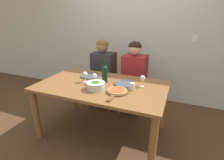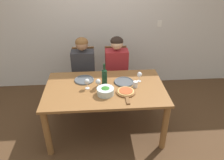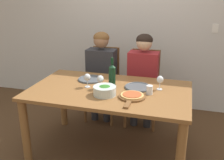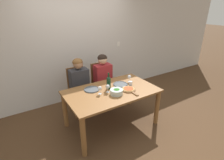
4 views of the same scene
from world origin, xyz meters
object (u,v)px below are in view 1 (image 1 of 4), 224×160
at_px(dinner_plate_right, 125,84).
at_px(wine_glass_left, 85,75).
at_px(wine_bottle, 105,73).
at_px(water_tumbler, 132,87).
at_px(wine_glass_right, 142,79).
at_px(chair_left, 105,78).
at_px(wine_glass_centre, 94,77).
at_px(person_woman, 102,68).
at_px(person_man, 133,72).
at_px(chair_right, 135,82).
at_px(pizza_on_board, 117,91).
at_px(dinner_plate_left, 90,76).
at_px(broccoli_bowl, 96,86).

height_order(dinner_plate_right, wine_glass_left, wine_glass_left).
height_order(wine_bottle, dinner_plate_right, wine_bottle).
relative_size(wine_glass_left, water_tumbler, 1.64).
height_order(dinner_plate_right, wine_glass_right, wine_glass_right).
distance_m(chair_left, water_tumbler, 1.18).
height_order(wine_glass_left, wine_glass_centre, same).
height_order(wine_bottle, water_tumbler, wine_bottle).
relative_size(wine_bottle, dinner_plate_right, 1.09).
bearing_deg(chair_left, wine_glass_right, -39.90).
bearing_deg(wine_glass_centre, wine_bottle, 51.80).
bearing_deg(wine_glass_right, water_tumbler, -118.03).
bearing_deg(wine_glass_left, person_woman, 96.94).
relative_size(dinner_plate_right, wine_glass_centre, 1.92).
bearing_deg(wine_bottle, person_woman, 118.43).
bearing_deg(person_man, chair_right, 90.00).
distance_m(dinner_plate_right, pizza_on_board, 0.28).
distance_m(person_man, wine_glass_centre, 0.82).
distance_m(wine_bottle, dinner_plate_left, 0.35).
distance_m(chair_right, pizza_on_board, 1.03).
bearing_deg(pizza_on_board, wine_glass_left, 163.48).
distance_m(person_man, wine_glass_left, 0.88).
xyz_separation_m(person_woman, person_man, (0.57, 0.00, 0.00)).
relative_size(person_man, water_tumbler, 13.46).
bearing_deg(person_woman, chair_right, 11.69).
bearing_deg(wine_glass_left, water_tumbler, -1.36).
distance_m(dinner_plate_left, wine_glass_right, 0.82).
relative_size(person_man, wine_glass_centre, 8.21).
xyz_separation_m(chair_left, wine_glass_left, (0.09, -0.85, 0.33)).
xyz_separation_m(person_man, dinner_plate_right, (0.05, -0.60, 0.02)).
bearing_deg(dinner_plate_right, person_woman, 135.68).
height_order(person_woman, broccoli_bowl, person_woman).
relative_size(chair_left, person_man, 0.81).
height_order(chair_left, water_tumbler, chair_left).
distance_m(chair_right, wine_glass_centre, 0.98).
distance_m(person_woman, dinner_plate_right, 0.86).
distance_m(chair_left, wine_bottle, 0.89).
relative_size(person_woman, dinner_plate_left, 4.28).
height_order(dinner_plate_right, water_tumbler, water_tumbler).
xyz_separation_m(chair_left, wine_glass_right, (0.84, -0.71, 0.33)).
bearing_deg(water_tumbler, broccoli_bowl, -161.43).
height_order(broccoli_bowl, wine_glass_right, wine_glass_right).
relative_size(chair_left, broccoli_bowl, 4.35).
bearing_deg(dinner_plate_right, wine_glass_centre, -159.16).
distance_m(person_man, pizza_on_board, 0.89).
distance_m(chair_left, chair_right, 0.57).
relative_size(wine_bottle, wine_glass_left, 2.10).
height_order(person_woman, wine_glass_right, person_woman).
relative_size(person_man, wine_glass_right, 8.21).
bearing_deg(chair_left, water_tumbler, -48.69).
xyz_separation_m(broccoli_bowl, pizza_on_board, (0.28, 0.01, -0.03)).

